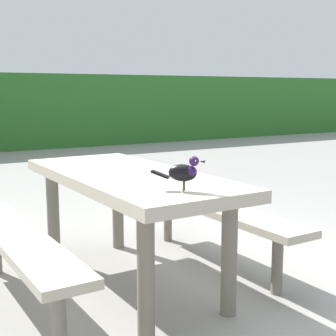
# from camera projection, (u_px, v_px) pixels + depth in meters

# --- Properties ---
(ground_plane) EXTENTS (60.00, 60.00, 0.00)m
(ground_plane) POSITION_uv_depth(u_px,v_px,m) (191.00, 279.00, 3.24)
(ground_plane) COLOR gray
(picnic_table_foreground) EXTENTS (1.74, 1.82, 0.74)m
(picnic_table_foreground) POSITION_uv_depth(u_px,v_px,m) (128.00, 201.00, 3.10)
(picnic_table_foreground) COLOR #B2A893
(picnic_table_foreground) RESTS_ON ground
(bird_grackle) EXTENTS (0.22, 0.22, 0.18)m
(bird_grackle) POSITION_uv_depth(u_px,v_px,m) (185.00, 172.00, 2.48)
(bird_grackle) COLOR black
(bird_grackle) RESTS_ON picnic_table_foreground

